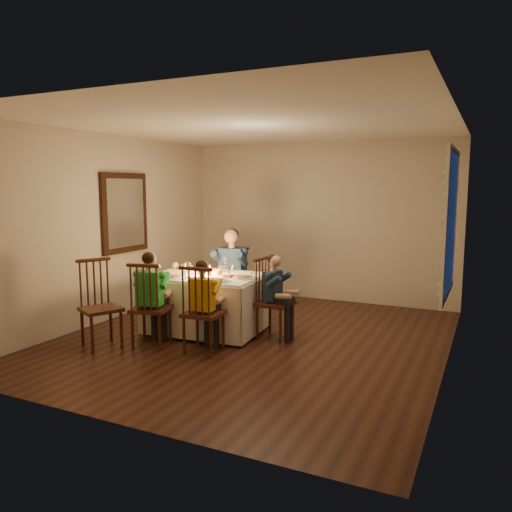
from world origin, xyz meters
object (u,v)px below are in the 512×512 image
at_px(dining_table, 206,291).
at_px(chair_near_right, 204,352).
at_px(serving_bowl, 185,268).
at_px(chair_near_left, 152,346).
at_px(chair_end, 275,338).
at_px(child_yellow, 204,352).
at_px(chair_adult, 232,317).
at_px(adult, 232,317).
at_px(child_green, 152,346).
at_px(chair_extra, 103,347).
at_px(child_teal, 275,338).

bearing_deg(dining_table, chair_near_right, -65.23).
relative_size(chair_near_right, serving_bowl, 5.30).
height_order(chair_near_left, chair_end, same).
xyz_separation_m(dining_table, chair_near_right, (0.41, -0.73, -0.53)).
bearing_deg(chair_near_left, chair_end, -157.12).
bearing_deg(child_yellow, dining_table, -64.97).
distance_m(dining_table, chair_end, 1.08).
distance_m(chair_adult, adult, 0.00).
xyz_separation_m(chair_near_right, chair_end, (0.53, 0.81, 0.00)).
bearing_deg(dining_table, child_yellow, -65.23).
distance_m(chair_adult, child_green, 1.59).
height_order(chair_end, chair_extra, chair_extra).
height_order(dining_table, child_teal, dining_table).
bearing_deg(child_teal, adult, 58.75).
distance_m(chair_near_left, child_teal, 1.50).
distance_m(child_green, child_teal, 1.50).
bearing_deg(child_green, child_yellow, 173.13).
bearing_deg(chair_near_right, adult, -77.60).
xyz_separation_m(chair_adult, chair_extra, (-0.72, -1.87, 0.00)).
xyz_separation_m(chair_near_right, child_teal, (0.53, 0.81, 0.00)).
bearing_deg(chair_adult, chair_extra, -114.86).
height_order(chair_near_right, child_yellow, child_yellow).
height_order(dining_table, chair_near_right, dining_table).
distance_m(child_yellow, child_teal, 0.97).
bearing_deg(chair_adult, dining_table, -90.87).
relative_size(child_green, child_teal, 1.07).
bearing_deg(chair_near_right, serving_bowl, -52.25).
xyz_separation_m(chair_extra, child_yellow, (1.17, 0.38, 0.00)).
xyz_separation_m(chair_adult, child_yellow, (0.45, -1.49, 0.00)).
relative_size(adult, child_green, 1.14).
xyz_separation_m(chair_extra, child_teal, (1.70, 1.19, 0.00)).
bearing_deg(dining_table, chair_near_left, -112.88).
xyz_separation_m(chair_near_left, chair_end, (1.21, 0.89, 0.00)).
relative_size(chair_extra, serving_bowl, 5.44).
bearing_deg(child_green, chair_extra, 17.75).
height_order(chair_adult, chair_extra, chair_extra).
height_order(chair_near_right, chair_extra, chair_extra).
bearing_deg(serving_bowl, dining_table, -28.91).
distance_m(child_green, serving_bowl, 1.34).
distance_m(child_green, child_yellow, 0.68).
xyz_separation_m(chair_near_left, child_yellow, (0.68, 0.08, 0.00)).
height_order(chair_near_left, child_green, child_green).
xyz_separation_m(chair_extra, adult, (0.72, 1.87, 0.00)).
bearing_deg(chair_end, chair_extra, 128.52).
distance_m(dining_table, chair_near_left, 1.00).
xyz_separation_m(adult, child_teal, (0.98, -0.68, 0.00)).
bearing_deg(chair_end, adult, 58.75).
height_order(chair_adult, child_teal, child_teal).
relative_size(chair_end, child_green, 0.90).
height_order(dining_table, child_yellow, dining_table).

